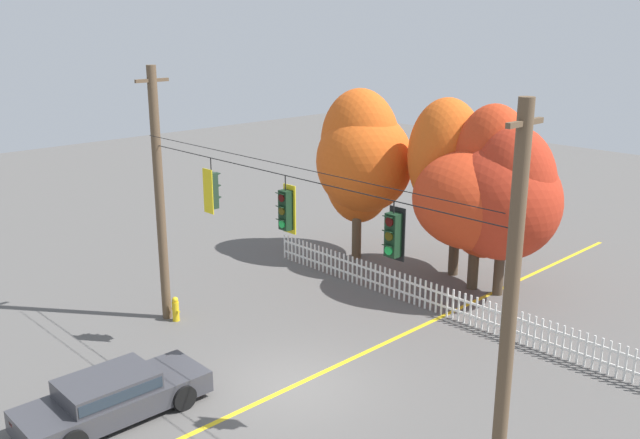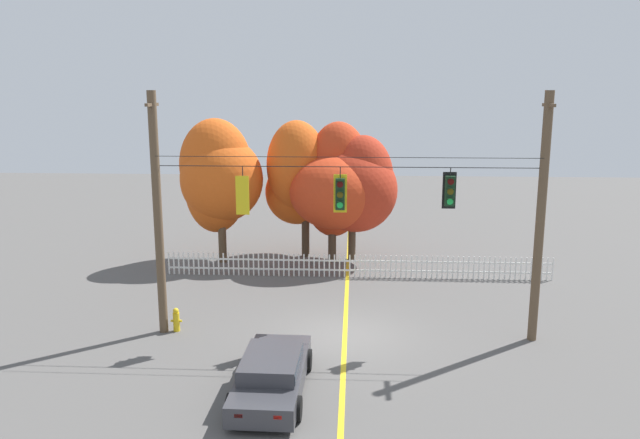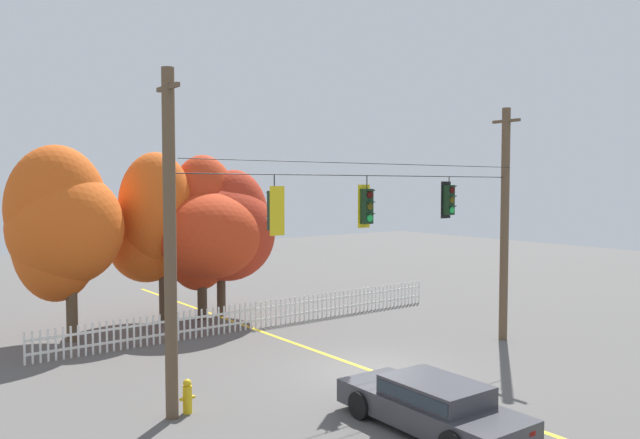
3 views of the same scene
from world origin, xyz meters
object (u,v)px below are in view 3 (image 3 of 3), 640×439
object	(u,v)px
autumn_oak_far_east	(205,230)
autumn_maple_far_west	(230,228)
parked_car	(432,404)
autumn_maple_near_fence	(61,225)
autumn_maple_mid	(159,223)
fire_hydrant	(187,396)
traffic_signal_northbound_secondary	(275,210)
traffic_signal_northbound_primary	(449,200)
traffic_signal_southbound_primary	(367,206)

from	to	relation	value
autumn_oak_far_east	autumn_maple_far_west	xyz separation A→B (m)	(1.08, -0.11, 0.04)
autumn_oak_far_east	parked_car	world-z (taller)	autumn_oak_far_east
autumn_maple_near_fence	autumn_maple_mid	world-z (taller)	autumn_maple_near_fence
autumn_maple_near_fence	autumn_maple_mid	size ratio (longest dim) A/B	1.02
autumn_oak_far_east	fire_hydrant	distance (m)	11.07
autumn_maple_near_fence	autumn_oak_far_east	world-z (taller)	autumn_maple_near_fence
traffic_signal_northbound_secondary	parked_car	distance (m)	6.05
traffic_signal_northbound_primary	autumn_maple_far_west	world-z (taller)	autumn_maple_far_west
traffic_signal_southbound_primary	autumn_oak_far_east	bearing A→B (deg)	92.71
autumn_oak_far_east	fire_hydrant	world-z (taller)	autumn_oak_far_east
autumn_maple_mid	autumn_oak_far_east	xyz separation A→B (m)	(1.61, -0.84, -0.32)
autumn_maple_far_west	autumn_maple_mid	bearing A→B (deg)	160.56
autumn_oak_far_east	fire_hydrant	bearing A→B (deg)	-118.93
traffic_signal_northbound_secondary	autumn_maple_far_west	world-z (taller)	autumn_maple_far_west
autumn_maple_mid	autumn_oak_far_east	distance (m)	1.84
autumn_maple_mid	autumn_oak_far_east	bearing A→B (deg)	-27.49
autumn_maple_mid	parked_car	bearing A→B (deg)	-88.65
traffic_signal_northbound_secondary	traffic_signal_northbound_primary	bearing A→B (deg)	0.17
traffic_signal_southbound_primary	traffic_signal_northbound_primary	xyz separation A→B (m)	(3.48, -0.00, 0.13)
traffic_signal_northbound_primary	autumn_oak_far_east	distance (m)	10.21
traffic_signal_southbound_primary	parked_car	size ratio (longest dim) A/B	0.33
autumn_maple_near_fence	autumn_oak_far_east	size ratio (longest dim) A/B	1.02
traffic_signal_northbound_secondary	fire_hydrant	world-z (taller)	traffic_signal_northbound_secondary
autumn_maple_near_fence	fire_hydrant	size ratio (longest dim) A/B	8.28
traffic_signal_southbound_primary	fire_hydrant	distance (m)	7.10
traffic_signal_southbound_primary	parked_car	distance (m)	6.17
traffic_signal_northbound_primary	autumn_maple_near_fence	world-z (taller)	autumn_maple_near_fence
traffic_signal_northbound_secondary	autumn_oak_far_east	size ratio (longest dim) A/B	0.23
traffic_signal_southbound_primary	autumn_maple_far_west	xyz separation A→B (m)	(0.64, 9.22, -1.17)
traffic_signal_southbound_primary	fire_hydrant	xyz separation A→B (m)	(-5.57, 0.06, -4.41)
fire_hydrant	autumn_maple_far_west	bearing A→B (deg)	55.90
parked_car	autumn_oak_far_east	bearing A→B (deg)	84.62
autumn_maple_near_fence	autumn_maple_far_west	distance (m)	6.66
traffic_signal_northbound_primary	autumn_oak_far_east	bearing A→B (deg)	112.77
parked_car	traffic_signal_northbound_primary	bearing A→B (deg)	38.74
fire_hydrant	traffic_signal_northbound_primary	bearing A→B (deg)	-0.39
traffic_signal_northbound_primary	fire_hydrant	distance (m)	10.12
autumn_maple_far_west	traffic_signal_northbound_primary	bearing A→B (deg)	-72.88
autumn_maple_near_fence	traffic_signal_northbound_primary	bearing A→B (deg)	-44.22
traffic_signal_southbound_primary	autumn_maple_far_west	bearing A→B (deg)	86.05
autumn_maple_far_west	fire_hydrant	xyz separation A→B (m)	(-6.20, -9.16, -3.25)
autumn_maple_far_west	parked_car	world-z (taller)	autumn_maple_far_west
fire_hydrant	parked_car	bearing A→B (deg)	-47.63
traffic_signal_southbound_primary	autumn_maple_near_fence	size ratio (longest dim) A/B	0.22
autumn_maple_mid	autumn_maple_far_west	size ratio (longest dim) A/B	1.11
autumn_maple_near_fence	autumn_maple_far_west	xyz separation A→B (m)	(6.65, -0.01, -0.38)
traffic_signal_southbound_primary	autumn_oak_far_east	world-z (taller)	autumn_oak_far_east
traffic_signal_northbound_primary	autumn_maple_mid	xyz separation A→B (m)	(-5.53, 10.17, -1.02)
autumn_oak_far_east	autumn_maple_far_west	size ratio (longest dim) A/B	1.10
traffic_signal_northbound_secondary	autumn_maple_near_fence	size ratio (longest dim) A/B	0.23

